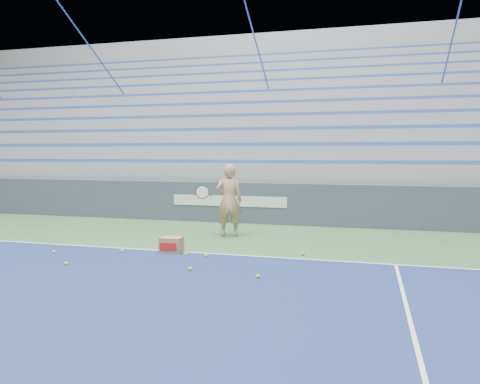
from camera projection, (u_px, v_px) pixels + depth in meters
The scene contains 12 objects.
sponsor_barrier at pixel (230, 202), 12.83m from camera, with size 30.00×0.32×1.10m.
bleachers at pixel (272, 141), 18.18m from camera, with size 31.00×9.15×7.30m.
tennis_player at pixel (229, 200), 10.64m from camera, with size 0.95×0.89×1.65m.
ball_box at pixel (171, 245), 8.93m from camera, with size 0.42×0.34×0.31m.
tennis_ball_0 at pixel (66, 264), 7.94m from camera, with size 0.07×0.07×0.07m, color #B1E22E.
tennis_ball_1 at pixel (54, 252), 8.86m from camera, with size 0.07×0.07×0.07m, color #B1E22E.
tennis_ball_2 at pixel (190, 269), 7.58m from camera, with size 0.07×0.07×0.07m, color #B1E22E.
tennis_ball_3 at pixel (186, 255), 8.62m from camera, with size 0.07×0.07×0.07m, color #B1E22E.
tennis_ball_4 at pixel (303, 254), 8.72m from camera, with size 0.07×0.07×0.07m, color #B1E22E.
tennis_ball_5 at pixel (258, 277), 7.12m from camera, with size 0.07×0.07×0.07m, color #B1E22E.
tennis_ball_6 at pixel (122, 251), 8.97m from camera, with size 0.07×0.07×0.07m, color #B1E22E.
tennis_ball_7 at pixel (206, 256), 8.55m from camera, with size 0.07×0.07×0.07m, color #B1E22E.
Camera 1 is at (3.60, 3.64, 1.93)m, focal length 35.00 mm.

